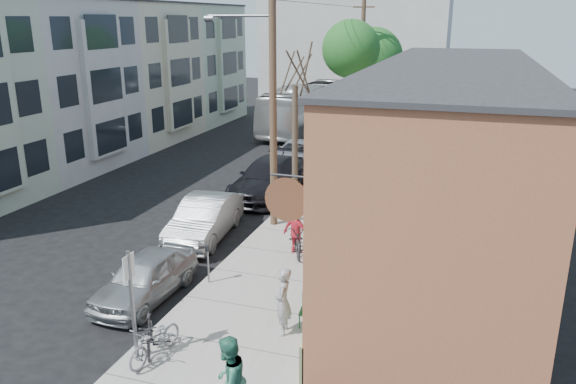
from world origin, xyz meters
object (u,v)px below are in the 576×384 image
(parking_meter_far, at_px, (295,181))
(parked_bike_b, at_px, (155,341))
(parking_meter_near, at_px, (208,258))
(car_4, at_px, (327,136))
(cyclist, at_px, (297,229))
(car_1, at_px, (205,219))
(car_0, at_px, (145,277))
(sign_post, at_px, (132,295))
(tree_leafy_far, at_px, (373,57))
(patio_chair_a, at_px, (324,289))
(utility_pole_near, at_px, (271,92))
(patron_grey, at_px, (283,301))
(tree_leafy_mid, at_px, (351,49))
(patron_green, at_px, (228,381))
(car_3, at_px, (296,153))
(tree_bare, at_px, (295,151))
(car_2, at_px, (269,178))
(parked_bike_a, at_px, (149,335))
(bus, at_px, (308,108))
(patio_chair_b, at_px, (308,311))

(parking_meter_far, height_order, parked_bike_b, parking_meter_far)
(parking_meter_near, bearing_deg, car_4, 94.02)
(cyclist, xyz_separation_m, car_1, (-3.83, 0.55, -0.25))
(car_0, bearing_deg, parking_meter_near, 43.05)
(sign_post, relative_size, tree_leafy_far, 0.38)
(patio_chair_a, height_order, car_1, car_1)
(utility_pole_near, height_order, patron_grey, utility_pole_near)
(car_4, bearing_deg, car_1, -86.40)
(sign_post, xyz_separation_m, cyclist, (1.82, 7.34, -0.80))
(utility_pole_near, xyz_separation_m, patio_chair_a, (3.62, -5.76, -4.82))
(tree_leafy_mid, bearing_deg, car_0, -95.97)
(tree_leafy_far, bearing_deg, patron_green, -85.17)
(car_0, relative_size, car_3, 0.83)
(tree_bare, height_order, tree_leafy_far, tree_leafy_far)
(tree_bare, relative_size, car_0, 1.30)
(patron_grey, bearing_deg, parking_meter_far, -174.76)
(parking_meter_far, relative_size, car_2, 0.21)
(car_0, bearing_deg, car_1, 97.24)
(patio_chair_a, height_order, car_4, car_4)
(sign_post, bearing_deg, parked_bike_b, 13.10)
(patron_green, bearing_deg, parking_meter_far, -152.59)
(parked_bike_b, bearing_deg, tree_leafy_mid, 99.44)
(tree_leafy_far, distance_m, parked_bike_b, 30.00)
(car_4, bearing_deg, tree_leafy_mid, -49.12)
(car_1, bearing_deg, parked_bike_b, -77.97)
(tree_bare, bearing_deg, patio_chair_a, -66.59)
(parking_meter_far, xyz_separation_m, tree_leafy_far, (0.55, 16.52, 4.47))
(cyclist, bearing_deg, parked_bike_a, 92.30)
(parking_meter_far, relative_size, tree_leafy_mid, 0.16)
(patio_chair_a, height_order, parked_bike_b, parked_bike_b)
(utility_pole_near, height_order, car_2, utility_pole_near)
(utility_pole_near, xyz_separation_m, cyclist, (1.78, -2.45, -4.37))
(patio_chair_a, bearing_deg, car_4, 122.86)
(patio_chair_a, distance_m, car_3, 16.63)
(parking_meter_far, bearing_deg, car_1, -109.84)
(sign_post, height_order, bus, bus)
(sign_post, height_order, car_1, sign_post)
(parking_meter_near, height_order, utility_pole_near, utility_pole_near)
(sign_post, relative_size, car_3, 0.57)
(parking_meter_far, bearing_deg, parked_bike_b, -87.52)
(utility_pole_near, height_order, car_3, utility_pole_near)
(car_2, bearing_deg, patron_green, -71.07)
(parked_bike_a, bearing_deg, tree_leafy_mid, 61.45)
(tree_leafy_mid, height_order, cyclist, tree_leafy_mid)
(utility_pole_near, bearing_deg, parking_meter_far, 92.35)
(car_4, bearing_deg, tree_bare, -76.34)
(tree_leafy_mid, bearing_deg, bus, 121.40)
(parking_meter_near, height_order, car_0, car_0)
(patio_chair_b, bearing_deg, patio_chair_a, 80.24)
(parking_meter_near, xyz_separation_m, tree_leafy_mid, (0.55, 17.87, 5.38))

